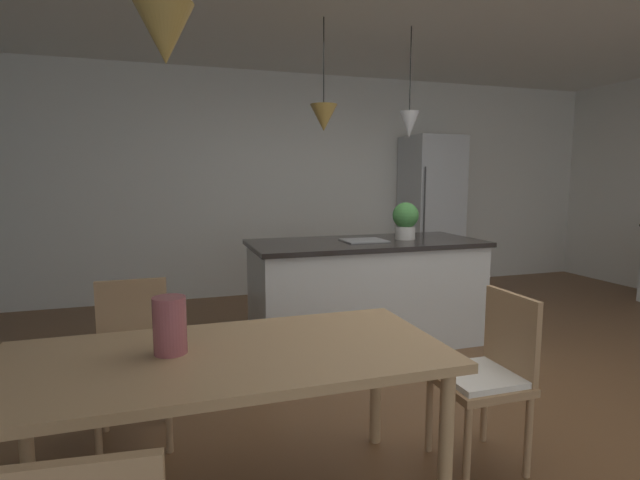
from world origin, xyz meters
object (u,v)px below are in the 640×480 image
at_px(vase_on_dining_table, 170,325).
at_px(dining_table, 226,368).
at_px(kitchen_island, 366,291).
at_px(refrigerator, 431,213).
at_px(chair_far_left, 133,355).
at_px(chair_kitchen_end, 487,373).
at_px(potted_plant_on_island, 405,219).

bearing_deg(vase_on_dining_table, dining_table, -15.51).
distance_m(kitchen_island, vase_on_dining_table, 2.47).
relative_size(refrigerator, vase_on_dining_table, 8.34).
bearing_deg(kitchen_island, chair_far_left, -149.79).
relative_size(kitchen_island, refrigerator, 1.01).
height_order(dining_table, chair_far_left, chair_far_left).
relative_size(chair_kitchen_end, kitchen_island, 0.44).
bearing_deg(kitchen_island, vase_on_dining_table, -132.26).
height_order(refrigerator, vase_on_dining_table, refrigerator).
xyz_separation_m(chair_kitchen_end, refrigerator, (1.77, 3.58, 0.51)).
bearing_deg(chair_kitchen_end, refrigerator, 63.64).
bearing_deg(vase_on_dining_table, kitchen_island, 47.74).
bearing_deg(chair_kitchen_end, potted_plant_on_island, 74.70).
bearing_deg(kitchen_island, chair_kitchen_end, -94.25).
bearing_deg(dining_table, potted_plant_on_island, 46.07).
distance_m(chair_far_left, vase_on_dining_table, 0.85).
xyz_separation_m(chair_far_left, chair_kitchen_end, (1.70, -0.80, 0.00)).
distance_m(kitchen_island, refrigerator, 2.42).
relative_size(dining_table, refrigerator, 0.93).
relative_size(chair_far_left, refrigerator, 0.44).
height_order(chair_kitchen_end, kitchen_island, kitchen_island).
relative_size(chair_kitchen_end, vase_on_dining_table, 3.69).
xyz_separation_m(dining_table, kitchen_island, (1.42, 1.87, -0.19)).
relative_size(chair_kitchen_end, refrigerator, 0.44).
distance_m(chair_far_left, kitchen_island, 2.13).
bearing_deg(chair_kitchen_end, dining_table, 179.99).
relative_size(potted_plant_on_island, vase_on_dining_table, 1.38).
distance_m(dining_table, chair_far_left, 0.91).
bearing_deg(refrigerator, chair_far_left, -141.30).
relative_size(chair_far_left, kitchen_island, 0.44).
xyz_separation_m(chair_far_left, potted_plant_on_island, (2.21, 1.07, 0.60)).
bearing_deg(chair_far_left, dining_table, -62.54).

